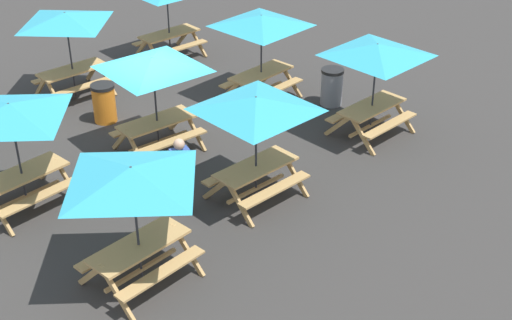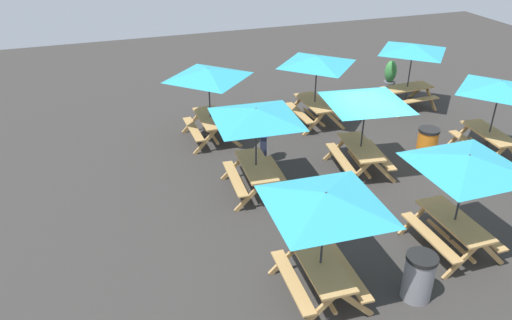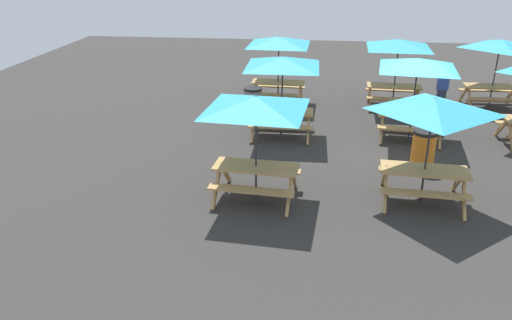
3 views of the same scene
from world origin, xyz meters
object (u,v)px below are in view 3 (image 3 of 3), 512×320
at_px(picnic_table_5, 279,46).
at_px(trash_bin_gray, 253,103).
at_px(picnic_table_1, 417,70).
at_px(picnic_table_2, 256,111).
at_px(picnic_table_8, 283,68).
at_px(picnic_table_7, 433,113).
at_px(picnic_table_0, 398,49).
at_px(trash_bin_orange, 423,149).
at_px(person_standing, 442,88).
at_px(picnic_table_3, 500,49).

distance_m(picnic_table_5, trash_bin_gray, 2.37).
bearing_deg(picnic_table_1, picnic_table_2, -125.87).
relative_size(picnic_table_2, picnic_table_8, 1.00).
relative_size(picnic_table_1, picnic_table_7, 1.20).
bearing_deg(picnic_table_0, picnic_table_8, -134.93).
distance_m(picnic_table_2, picnic_table_5, 7.26).
xyz_separation_m(picnic_table_1, trash_bin_orange, (-0.05, -2.11, -1.49)).
relative_size(picnic_table_0, trash_bin_orange, 2.88).
height_order(picnic_table_0, person_standing, picnic_table_0).
distance_m(picnic_table_3, picnic_table_8, 7.74).
height_order(picnic_table_2, picnic_table_3, same).
distance_m(picnic_table_0, person_standing, 1.91).
xyz_separation_m(picnic_table_8, trash_bin_gray, (-1.01, 1.55, -1.49)).
distance_m(picnic_table_3, trash_bin_orange, 6.56).
bearing_deg(picnic_table_7, picnic_table_3, 68.25).
distance_m(picnic_table_2, picnic_table_3, 10.40).
distance_m(picnic_table_8, person_standing, 5.69).
bearing_deg(picnic_table_7, trash_bin_gray, 133.45).
bearing_deg(picnic_table_8, picnic_table_0, 41.60).
bearing_deg(trash_bin_gray, picnic_table_1, -16.36).
xyz_separation_m(picnic_table_2, picnic_table_8, (0.28, 3.99, 0.00)).
relative_size(picnic_table_0, picnic_table_5, 1.00).
relative_size(picnic_table_5, picnic_table_8, 1.00).
bearing_deg(picnic_table_3, person_standing, -151.96).
height_order(picnic_table_7, person_standing, picnic_table_7).
bearing_deg(trash_bin_orange, picnic_table_0, 90.23).
xyz_separation_m(picnic_table_3, picnic_table_5, (-7.21, -0.29, 0.00)).
bearing_deg(trash_bin_orange, picnic_table_3, 59.26).
relative_size(picnic_table_8, trash_bin_orange, 2.89).
distance_m(picnic_table_3, person_standing, 2.42).
distance_m(picnic_table_2, trash_bin_gray, 5.79).
xyz_separation_m(picnic_table_3, picnic_table_8, (-6.87, -3.55, 0.00)).
xyz_separation_m(picnic_table_5, trash_bin_gray, (-0.67, -1.72, -1.49)).
bearing_deg(person_standing, picnic_table_1, -101.66).
distance_m(picnic_table_2, trash_bin_orange, 4.65).
bearing_deg(person_standing, picnic_table_8, -135.28).
relative_size(picnic_table_3, trash_bin_orange, 2.38).
bearing_deg(picnic_table_7, trash_bin_orange, 83.75).
relative_size(picnic_table_1, trash_bin_gray, 2.86).
distance_m(picnic_table_1, picnic_table_5, 5.05).
relative_size(picnic_table_3, trash_bin_gray, 2.38).
xyz_separation_m(picnic_table_2, person_standing, (5.27, 6.50, -1.10)).
bearing_deg(picnic_table_5, trash_bin_gray, -109.03).
relative_size(picnic_table_7, person_standing, 1.40).
relative_size(picnic_table_1, picnic_table_3, 1.20).
xyz_separation_m(picnic_table_1, person_standing, (1.33, 2.33, -1.10)).
relative_size(picnic_table_1, person_standing, 1.68).
bearing_deg(picnic_table_0, trash_bin_orange, -86.45).
bearing_deg(person_standing, trash_bin_orange, -89.21).
bearing_deg(picnic_table_2, picnic_table_5, 95.45).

